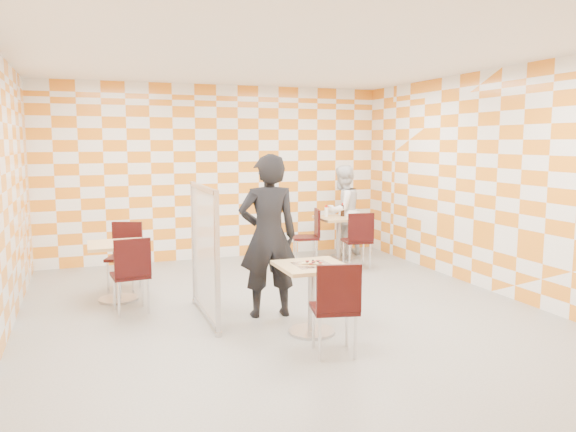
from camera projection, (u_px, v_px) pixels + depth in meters
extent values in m
plane|color=#969691|center=(286.00, 314.00, 6.67)|extent=(7.00, 7.00, 0.00)
plane|color=white|center=(286.00, 55.00, 6.27)|extent=(7.00, 7.00, 0.00)
plane|color=white|center=(217.00, 173.00, 9.73)|extent=(6.00, 0.00, 6.00)
plane|color=white|center=(497.00, 182.00, 7.49)|extent=(0.00, 7.00, 7.00)
cube|color=tan|center=(312.00, 266.00, 5.93)|extent=(0.70, 0.70, 0.04)
cylinder|color=#A5A5AA|center=(312.00, 299.00, 5.97)|extent=(0.08, 0.08, 0.70)
cylinder|color=#A5A5AA|center=(312.00, 331.00, 6.02)|extent=(0.50, 0.50, 0.03)
cube|color=tan|center=(339.00, 218.00, 9.63)|extent=(0.70, 0.70, 0.04)
cylinder|color=#A5A5AA|center=(338.00, 239.00, 9.68)|extent=(0.08, 0.08, 0.70)
cylinder|color=#A5A5AA|center=(338.00, 259.00, 9.72)|extent=(0.50, 0.50, 0.03)
cube|color=tan|center=(116.00, 245.00, 7.16)|extent=(0.70, 0.70, 0.04)
cylinder|color=#A5A5AA|center=(117.00, 272.00, 7.21)|extent=(0.08, 0.08, 0.70)
cylinder|color=#A5A5AA|center=(119.00, 299.00, 7.26)|extent=(0.50, 0.50, 0.03)
cube|color=black|center=(334.00, 309.00, 5.37)|extent=(0.50, 0.50, 0.04)
cube|color=black|center=(339.00, 289.00, 5.14)|extent=(0.42, 0.13, 0.45)
cylinder|color=silver|center=(347.00, 326.00, 5.59)|extent=(0.03, 0.03, 0.43)
cylinder|color=silver|center=(313.00, 327.00, 5.55)|extent=(0.03, 0.03, 0.43)
cylinder|color=silver|center=(355.00, 338.00, 5.26)|extent=(0.03, 0.03, 0.43)
cylinder|color=silver|center=(320.00, 339.00, 5.21)|extent=(0.03, 0.03, 0.43)
cube|color=black|center=(357.00, 241.00, 9.02)|extent=(0.48, 0.48, 0.04)
cube|color=black|center=(361.00, 227.00, 8.79)|extent=(0.42, 0.11, 0.45)
cylinder|color=silver|center=(363.00, 253.00, 9.25)|extent=(0.03, 0.03, 0.43)
cylinder|color=silver|center=(343.00, 254.00, 9.18)|extent=(0.03, 0.03, 0.43)
cylinder|color=silver|center=(370.00, 257.00, 8.92)|extent=(0.03, 0.03, 0.43)
cylinder|color=silver|center=(350.00, 258.00, 8.85)|extent=(0.03, 0.03, 0.43)
cube|color=black|center=(305.00, 238.00, 9.34)|extent=(0.51, 0.51, 0.04)
cube|color=black|center=(317.00, 223.00, 9.32)|extent=(0.14, 0.42, 0.45)
cylinder|color=silver|center=(294.00, 250.00, 9.52)|extent=(0.03, 0.03, 0.43)
cylinder|color=silver|center=(296.00, 254.00, 9.18)|extent=(0.03, 0.03, 0.43)
cylinder|color=silver|center=(314.00, 249.00, 9.55)|extent=(0.03, 0.03, 0.43)
cylinder|color=silver|center=(317.00, 253.00, 9.22)|extent=(0.03, 0.03, 0.43)
cube|color=black|center=(130.00, 275.00, 6.71)|extent=(0.46, 0.46, 0.04)
cube|color=black|center=(133.00, 258.00, 6.49)|extent=(0.42, 0.08, 0.45)
cylinder|color=silver|center=(143.00, 289.00, 6.96)|extent=(0.03, 0.03, 0.43)
cylinder|color=silver|center=(114.00, 293.00, 6.81)|extent=(0.03, 0.03, 0.43)
cylinder|color=silver|center=(148.00, 296.00, 6.66)|extent=(0.03, 0.03, 0.43)
cylinder|color=silver|center=(119.00, 300.00, 6.51)|extent=(0.03, 0.03, 0.43)
cube|color=black|center=(124.00, 258.00, 7.70)|extent=(0.54, 0.54, 0.04)
cube|color=black|center=(127.00, 238.00, 7.86)|extent=(0.41, 0.19, 0.45)
cylinder|color=silver|center=(108.00, 278.00, 7.56)|extent=(0.03, 0.03, 0.43)
cylinder|color=silver|center=(133.00, 278.00, 7.56)|extent=(0.03, 0.03, 0.43)
cylinder|color=silver|center=(116.00, 272.00, 7.90)|extent=(0.03, 0.03, 0.43)
cylinder|color=silver|center=(140.00, 272.00, 7.89)|extent=(0.03, 0.03, 0.43)
cube|color=white|center=(204.00, 251.00, 6.40)|extent=(0.02, 1.30, 1.40)
cube|color=#B2B2B7|center=(203.00, 188.00, 6.31)|extent=(0.05, 1.30, 0.05)
cube|color=#B2B2B7|center=(206.00, 312.00, 6.50)|extent=(0.05, 1.30, 0.05)
cube|color=#B2B2B7|center=(217.00, 262.00, 5.80)|extent=(0.05, 0.05, 1.50)
cylinder|color=#B2B2B7|center=(218.00, 334.00, 5.90)|extent=(0.08, 0.08, 0.05)
cube|color=#B2B2B7|center=(194.00, 241.00, 7.01)|extent=(0.05, 0.05, 1.50)
cylinder|color=#B2B2B7|center=(195.00, 301.00, 7.11)|extent=(0.08, 0.08, 0.05)
imported|color=black|center=(268.00, 236.00, 6.50)|extent=(0.74, 0.52, 1.90)
imported|color=white|center=(342.00, 211.00, 9.97)|extent=(0.96, 0.86, 1.62)
cube|color=silver|center=(313.00, 265.00, 5.90)|extent=(0.38, 0.34, 0.01)
cone|color=tan|center=(313.00, 263.00, 5.90)|extent=(0.40, 0.40, 0.02)
cone|color=#F2D88C|center=(312.00, 262.00, 5.92)|extent=(0.33, 0.33, 0.01)
cylinder|color=maroon|center=(311.00, 264.00, 5.79)|extent=(0.04, 0.04, 0.01)
cylinder|color=maroon|center=(320.00, 263.00, 5.83)|extent=(0.04, 0.04, 0.01)
cylinder|color=maroon|center=(313.00, 262.00, 5.88)|extent=(0.04, 0.04, 0.01)
cylinder|color=maroon|center=(307.00, 261.00, 5.91)|extent=(0.04, 0.04, 0.01)
cylinder|color=maroon|center=(318.00, 261.00, 5.93)|extent=(0.04, 0.04, 0.01)
torus|color=black|center=(318.00, 261.00, 5.89)|extent=(0.03, 0.03, 0.01)
torus|color=black|center=(313.00, 262.00, 5.84)|extent=(0.03, 0.03, 0.01)
torus|color=black|center=(313.00, 260.00, 5.94)|extent=(0.03, 0.03, 0.01)
torus|color=black|center=(307.00, 262.00, 5.86)|extent=(0.03, 0.03, 0.01)
cylinder|color=white|center=(326.00, 212.00, 9.68)|extent=(0.06, 0.06, 0.16)
cylinder|color=red|center=(326.00, 206.00, 9.66)|extent=(0.04, 0.04, 0.04)
cylinder|color=black|center=(343.00, 210.00, 9.72)|extent=(0.07, 0.07, 0.20)
cylinder|color=red|center=(343.00, 204.00, 9.71)|extent=(0.03, 0.03, 0.03)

